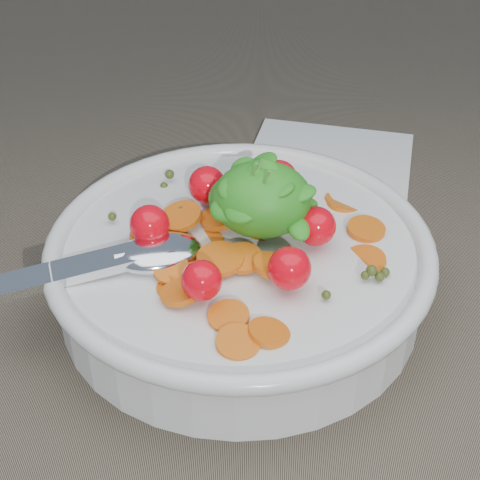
{
  "coord_description": "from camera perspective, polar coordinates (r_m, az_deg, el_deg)",
  "views": [
    {
      "loc": [
        -0.0,
        -0.45,
        0.39
      ],
      "look_at": [
        -0.01,
        -0.01,
        0.06
      ],
      "focal_mm": 55.0,
      "sensor_mm": 36.0,
      "label": 1
    }
  ],
  "objects": [
    {
      "name": "ground",
      "position": [
        0.59,
        1.01,
        -3.97
      ],
      "size": [
        6.0,
        6.0,
        0.0
      ],
      "primitive_type": "plane",
      "color": "#736652",
      "rests_on": "ground"
    },
    {
      "name": "napkin",
      "position": [
        0.76,
        6.92,
        6.08
      ],
      "size": [
        0.19,
        0.17,
        0.01
      ],
      "primitive_type": "cube",
      "rotation": [
        0.0,
        0.0,
        -0.21
      ],
      "color": "white",
      "rests_on": "ground"
    },
    {
      "name": "bowl",
      "position": [
        0.56,
        0.0,
        -1.89
      ],
      "size": [
        0.32,
        0.29,
        0.12
      ],
      "color": "silver",
      "rests_on": "ground"
    }
  ]
}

